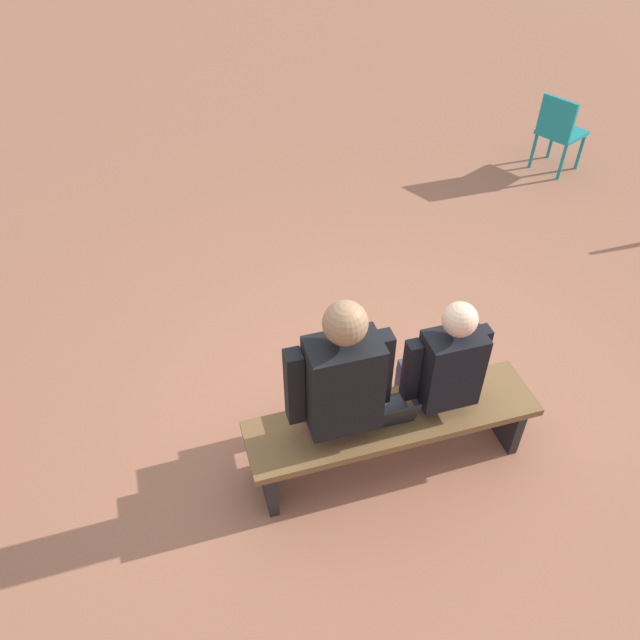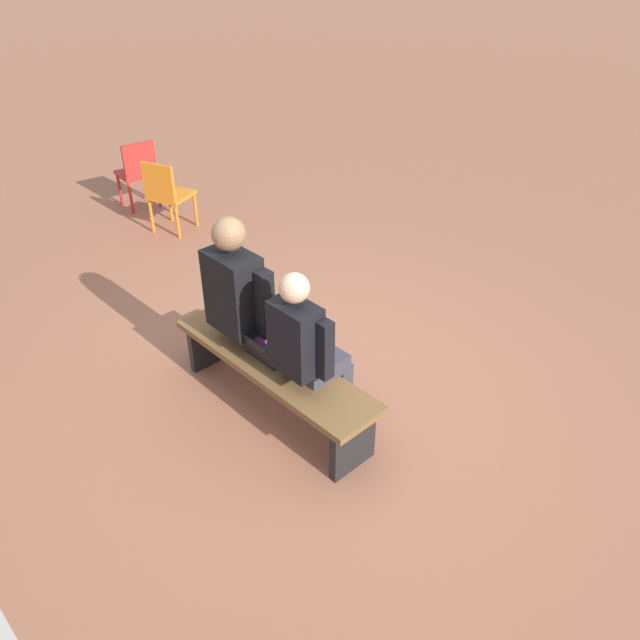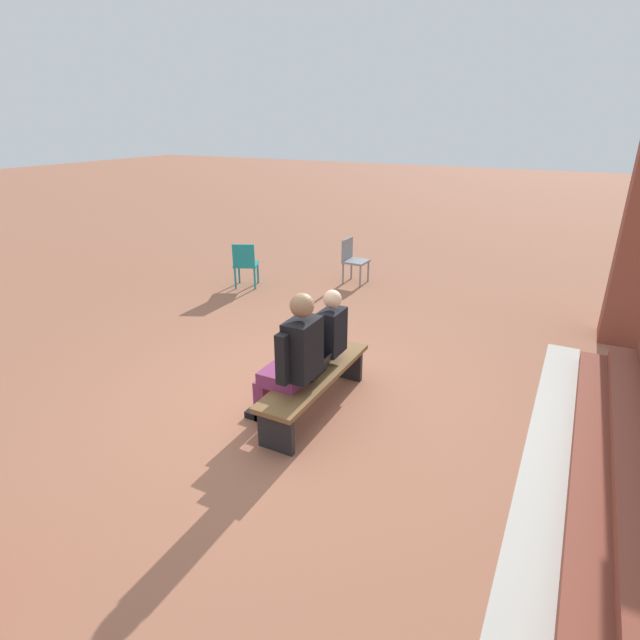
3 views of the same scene
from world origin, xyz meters
name	(u,v)px [view 3 (image 3 of 3)]	position (x,y,z in m)	size (l,w,h in m)	color
ground_plane	(292,400)	(0.00, 0.00, 0.00)	(60.00, 60.00, 0.00)	#9E6047
concrete_strip	(544,474)	(0.05, 2.62, 0.00)	(6.00, 0.40, 0.01)	#B7B2A8
bench	(316,381)	(0.05, 0.33, 0.35)	(1.80, 0.44, 0.45)	brown
person_student	(324,340)	(-0.25, 0.27, 0.69)	(0.50, 0.64, 1.28)	#383842
person_adult	(293,358)	(0.39, 0.26, 0.76)	(0.60, 0.76, 1.44)	#7F2D5B
laptop	(314,371)	(0.10, 0.34, 0.50)	(0.32, 0.29, 0.21)	black
plastic_chair_by_pillar	(245,262)	(-3.07, -2.80, 0.48)	(0.56, 0.56, 0.84)	teal
plastic_chair_far_left	(352,258)	(-4.28, -1.19, 0.48)	(0.43, 0.43, 0.84)	gray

